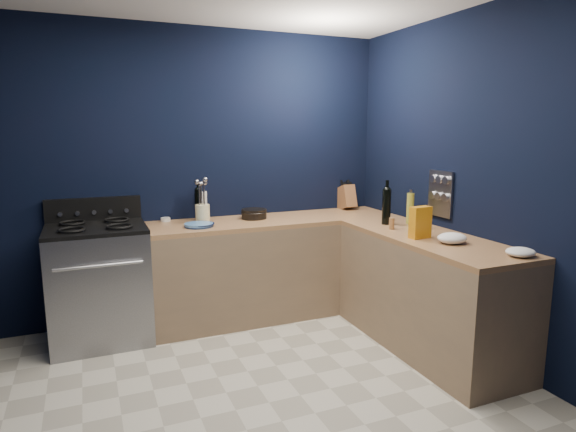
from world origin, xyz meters
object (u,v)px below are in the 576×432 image
utensil_crock (203,214)px  knife_block (346,198)px  plate_stack (199,225)px  crouton_bag (420,222)px  gas_range (100,286)px

utensil_crock → knife_block: size_ratio=0.69×
plate_stack → utensil_crock: size_ratio=1.52×
plate_stack → knife_block: knife_block is taller
knife_block → crouton_bag: knife_block is taller
knife_block → plate_stack: bearing=-167.2°
utensil_crock → crouton_bag: (1.37, -1.25, 0.04)m
gas_range → knife_block: bearing=6.2°
utensil_crock → knife_block: 1.54m
plate_stack → crouton_bag: crouton_bag is taller
gas_range → utensil_crock: (0.88, 0.09, 0.52)m
gas_range → plate_stack: 0.93m
gas_range → crouton_bag: size_ratio=3.85×
gas_range → plate_stack: (0.80, -0.09, 0.46)m
utensil_crock → plate_stack: bearing=-112.5°
gas_range → knife_block: (2.41, 0.26, 0.56)m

